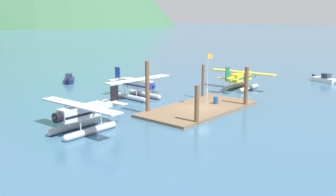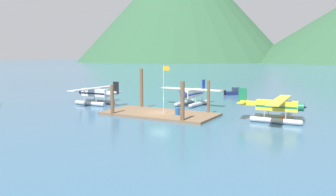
{
  "view_description": "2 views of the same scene",
  "coord_description": "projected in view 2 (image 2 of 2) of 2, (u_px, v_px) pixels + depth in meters",
  "views": [
    {
      "loc": [
        -34.46,
        -24.74,
        10.57
      ],
      "look_at": [
        -2.39,
        2.73,
        1.44
      ],
      "focal_mm": 39.52,
      "sensor_mm": 36.0,
      "label": 1
    },
    {
      "loc": [
        22.26,
        -37.81,
        7.71
      ],
      "look_at": [
        1.37,
        -0.2,
        2.36
      ],
      "focal_mm": 35.7,
      "sensor_mm": 36.0,
      "label": 2
    }
  ],
  "objects": [
    {
      "name": "flagpole",
      "position": [
        164.0,
        84.0,
        43.02
      ],
      "size": [
        0.95,
        0.1,
        6.37
      ],
      "color": "silver",
      "rests_on": "dock_platform"
    },
    {
      "name": "fuel_drum",
      "position": [
        178.0,
        112.0,
        42.6
      ],
      "size": [
        0.62,
        0.62,
        0.88
      ],
      "color": "#1E4C99",
      "rests_on": "dock_platform"
    },
    {
      "name": "mountain_ridge_east_peak",
      "position": [
        182.0,
        5.0,
        508.29
      ],
      "size": [
        316.55,
        316.55,
        172.7
      ],
      "color": "#2D5638",
      "rests_on": "ground"
    },
    {
      "name": "seaplane_yellow_stbd_fwd",
      "position": [
        277.0,
        109.0,
        39.62
      ],
      "size": [
        7.98,
        10.44,
        3.84
      ],
      "color": "#B7BABF",
      "rests_on": "ground"
    },
    {
      "name": "piling_far_right",
      "position": [
        208.0,
        98.0,
        44.45
      ],
      "size": [
        0.38,
        0.38,
        4.58
      ],
      "primitive_type": "cylinder",
      "color": "brown",
      "rests_on": "ground"
    },
    {
      "name": "ground_plane",
      "position": [
        160.0,
        115.0,
        44.48
      ],
      "size": [
        1200.0,
        1200.0,
        0.0
      ],
      "primitive_type": "plane",
      "color": "#38607F"
    },
    {
      "name": "dock_platform",
      "position": [
        160.0,
        114.0,
        44.46
      ],
      "size": [
        14.98,
        7.26,
        0.3
      ],
      "primitive_type": "cube",
      "color": "brown",
      "rests_on": "ground"
    },
    {
      "name": "seaplane_cream_bow_centre",
      "position": [
        192.0,
        95.0,
        53.11
      ],
      "size": [
        10.46,
        7.98,
        3.84
      ],
      "color": "#B7BABF",
      "rests_on": "ground"
    },
    {
      "name": "seaplane_silver_port_fwd",
      "position": [
        95.0,
        95.0,
        54.02
      ],
      "size": [
        7.98,
        10.43,
        3.84
      ],
      "color": "#B7BABF",
      "rests_on": "ground"
    },
    {
      "name": "mooring_buoy",
      "position": [
        282.0,
        119.0,
        39.43
      ],
      "size": [
        0.73,
        0.73,
        0.73
      ],
      "primitive_type": "sphere",
      "color": "orange",
      "rests_on": "ground"
    },
    {
      "name": "piling_far_left",
      "position": [
        141.0,
        89.0,
        49.55
      ],
      "size": [
        0.47,
        0.47,
        5.97
      ],
      "primitive_type": "cylinder",
      "color": "brown",
      "rests_on": "ground"
    },
    {
      "name": "boat_navy_open_north",
      "position": [
        235.0,
        92.0,
        68.02
      ],
      "size": [
        3.8,
        4.22,
        1.5
      ],
      "color": "navy",
      "rests_on": "ground"
    },
    {
      "name": "piling_near_right",
      "position": [
        182.0,
        102.0,
        38.84
      ],
      "size": [
        0.49,
        0.49,
        4.88
      ],
      "primitive_type": "cylinder",
      "color": "brown",
      "rests_on": "ground"
    },
    {
      "name": "piling_near_left",
      "position": [
        112.0,
        100.0,
        43.72
      ],
      "size": [
        0.48,
        0.48,
        4.06
      ],
      "primitive_type": "cylinder",
      "color": "brown",
      "rests_on": "ground"
    }
  ]
}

